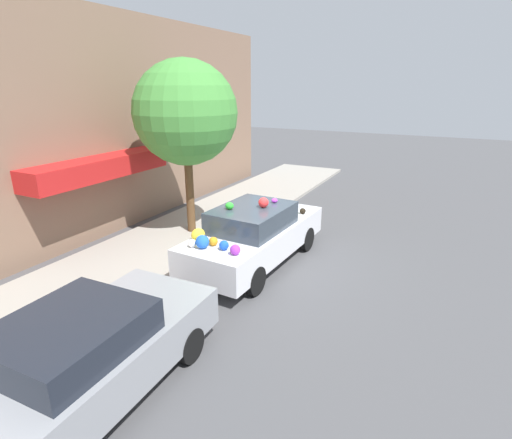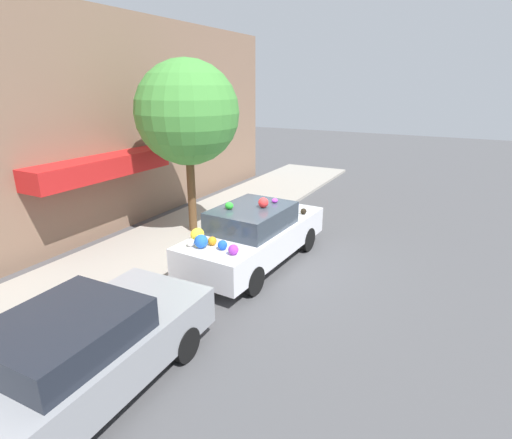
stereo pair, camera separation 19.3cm
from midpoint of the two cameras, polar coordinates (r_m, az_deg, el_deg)
The scene contains 7 objects.
ground_plane at distance 10.30m, azimuth -0.94°, elevation -6.10°, with size 60.00×60.00×0.00m, color #4C4C4F.
sidewalk_curb at distance 11.69m, azimuth -12.72°, elevation -3.15°, with size 24.00×3.20×0.11m.
building_facade at distance 12.47m, azimuth -21.93°, elevation 11.89°, with size 18.00×1.20×6.36m.
street_tree at distance 11.57m, azimuth -10.53°, elevation 14.68°, with size 2.89×2.89×4.91m.
fire_hydrant at distance 13.06m, azimuth -1.81°, elevation 1.53°, with size 0.20×0.20×0.70m.
art_car at distance 9.92m, azimuth -0.71°, elevation -2.11°, with size 4.61×1.94×1.78m.
parked_car_plain at distance 6.39m, azimuth -24.29°, elevation -17.45°, with size 4.28×1.96×1.43m.
Camera 1 is at (-8.28, -4.32, 4.34)m, focal length 28.00 mm.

